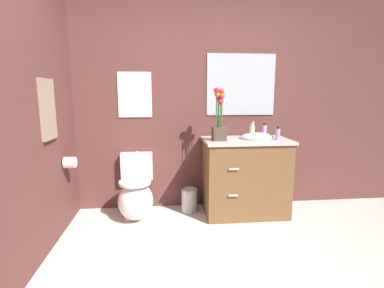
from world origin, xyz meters
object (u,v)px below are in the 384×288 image
object	(u,v)px
soap_bottle	(252,132)
wall_mirror	(241,85)
toilet	(136,195)
vanity_cabinet	(245,176)
hand_wash_bottle	(264,131)
toilet_paper_roll	(70,162)
flower_vase	(219,121)
hanging_towel	(48,109)
trash_bin	(189,200)
lotion_bottle	(278,134)
wall_poster	(135,95)

from	to	relation	value
soap_bottle	wall_mirror	distance (m)	0.59
soap_bottle	toilet	bearing A→B (deg)	179.00
vanity_cabinet	hand_wash_bottle	world-z (taller)	vanity_cabinet
soap_bottle	toilet_paper_roll	size ratio (longest dim) A/B	1.54
flower_vase	soap_bottle	size ratio (longest dim) A/B	3.27
hanging_towel	flower_vase	bearing A→B (deg)	14.83
hand_wash_bottle	trash_bin	distance (m)	1.17
toilet	hanging_towel	bearing A→B (deg)	-143.32
lotion_bottle	wall_poster	size ratio (longest dim) A/B	0.29
flower_vase	hanging_towel	xyz separation A→B (m)	(-1.57, -0.42, 0.15)
wall_poster	flower_vase	bearing A→B (deg)	-21.16
vanity_cabinet	soap_bottle	bearing A→B (deg)	4.05
trash_bin	wall_poster	xyz separation A→B (m)	(-0.60, 0.19, 1.20)
vanity_cabinet	wall_mirror	bearing A→B (deg)	90.53
hanging_towel	toilet	bearing A→B (deg)	36.68
wall_mirror	soap_bottle	bearing A→B (deg)	-78.38
vanity_cabinet	soap_bottle	xyz separation A→B (m)	(0.06, 0.00, 0.49)
toilet_paper_roll	vanity_cabinet	bearing A→B (deg)	5.29
hand_wash_bottle	wall_mirror	size ratio (longest dim) A/B	0.20
lotion_bottle	trash_bin	size ratio (longest dim) A/B	0.55
toilet	flower_vase	distance (m)	1.23
toilet	toilet_paper_roll	distance (m)	0.78
lotion_bottle	hand_wash_bottle	world-z (taller)	hand_wash_bottle
hand_wash_bottle	hanging_towel	bearing A→B (deg)	-164.23
trash_bin	vanity_cabinet	bearing A→B (deg)	-9.85
flower_vase	toilet	bearing A→B (deg)	174.83
wall_poster	wall_mirror	size ratio (longest dim) A/B	0.63
toilet	wall_mirror	xyz separation A→B (m)	(1.22, 0.27, 1.21)
trash_bin	hanging_towel	size ratio (longest dim) A/B	0.52
vanity_cabinet	hand_wash_bottle	xyz separation A→B (m)	(0.24, 0.13, 0.49)
soap_bottle	hanging_towel	world-z (taller)	hanging_towel
wall_mirror	toilet_paper_roll	xyz separation A→B (m)	(-1.83, -0.46, -0.77)
vanity_cabinet	hand_wash_bottle	size ratio (longest dim) A/B	6.47
trash_bin	wall_mirror	world-z (taller)	wall_mirror
vanity_cabinet	trash_bin	bearing A→B (deg)	170.15
hanging_towel	lotion_bottle	bearing A→B (deg)	9.54
hanging_towel	wall_poster	bearing A→B (deg)	48.88
wall_mirror	lotion_bottle	bearing A→B (deg)	-51.93
wall_poster	wall_mirror	xyz separation A→B (m)	(1.22, 0.00, 0.11)
lotion_bottle	soap_bottle	bearing A→B (deg)	157.05
soap_bottle	toilet_paper_roll	distance (m)	1.92
soap_bottle	wall_mirror	xyz separation A→B (m)	(-0.06, 0.29, 0.51)
vanity_cabinet	trash_bin	size ratio (longest dim) A/B	3.82
vanity_cabinet	hanging_towel	bearing A→B (deg)	-166.00
flower_vase	hand_wash_bottle	bearing A→B (deg)	18.35
lotion_bottle	hand_wash_bottle	size ratio (longest dim) A/B	0.93
hanging_towel	trash_bin	bearing A→B (deg)	24.57
toilet	wall_mirror	bearing A→B (deg)	12.38
flower_vase	wall_poster	xyz separation A→B (m)	(-0.90, 0.35, 0.27)
vanity_cabinet	flower_vase	bearing A→B (deg)	-170.18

